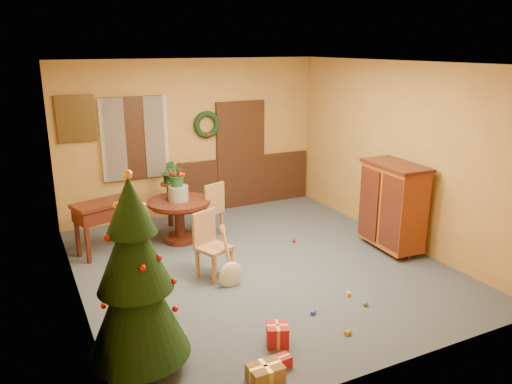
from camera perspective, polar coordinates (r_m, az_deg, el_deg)
room_envelope at (r=9.54m, az=-5.86°, el=4.21°), size 5.50×5.50×5.50m
dining_table at (r=8.25m, az=-8.77°, el=-2.34°), size 1.03×1.03×0.71m
urn at (r=8.15m, az=-8.87°, el=-0.14°), size 0.33×0.33×0.24m
centerpiece_plant at (r=8.06m, az=-8.97°, el=2.12°), size 0.38×0.33×0.42m
chair_near at (r=6.97m, az=-5.29°, el=-5.74°), size 0.53×0.53×0.94m
chair_far at (r=8.39m, az=-5.23°, el=-1.79°), size 0.53×0.53×0.95m
guitar at (r=6.70m, az=-2.92°, el=-7.65°), size 0.36×0.52×0.77m
plant_stand at (r=8.98m, az=-9.82°, el=-0.84°), size 0.31×0.31×0.79m
stand_plant at (r=8.84m, az=-9.98°, el=2.28°), size 0.27×0.25×0.41m
christmas_tree at (r=4.96m, az=-13.62°, el=-9.74°), size 1.00×1.00×2.06m
writing_desk at (r=8.00m, az=-16.84°, el=-2.45°), size 1.04×0.73×0.84m
sideboard at (r=8.04m, az=15.38°, el=-1.35°), size 0.63×1.12×1.40m
gift_a at (r=5.11m, az=1.08°, el=-20.03°), size 0.34×0.25×0.18m
gift_b at (r=5.62m, az=2.46°, el=-15.98°), size 0.30×0.30×0.24m
gift_c at (r=5.61m, az=-9.16°, el=-16.84°), size 0.29×0.31×0.14m
gift_d at (r=5.30m, az=2.29°, el=-18.99°), size 0.33×0.15×0.12m
toy_a at (r=6.23m, az=6.55°, el=-13.51°), size 0.09×0.09×0.05m
toy_b at (r=6.51m, az=12.41°, el=-12.38°), size 0.06×0.06×0.06m
toy_c at (r=6.71m, az=10.49°, el=-11.40°), size 0.07×0.09×0.05m
toy_d at (r=8.28m, az=4.37°, el=-5.56°), size 0.06×0.06×0.06m
toy_e at (r=5.91m, az=10.44°, el=-15.53°), size 0.09×0.07×0.05m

